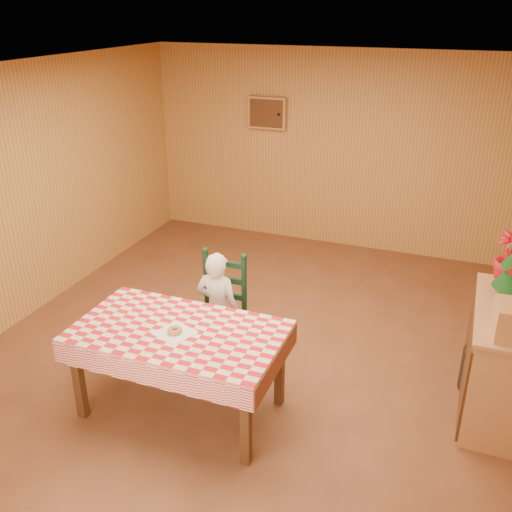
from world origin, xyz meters
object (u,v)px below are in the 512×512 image
at_px(shelf_unit, 501,360).
at_px(seated_child, 218,310).
at_px(ladder_chair, 221,312).
at_px(dining_table, 179,339).
at_px(storage_bin, 483,371).

bearing_deg(shelf_unit, seated_child, -174.59).
relative_size(ladder_chair, seated_child, 0.96).
relative_size(seated_child, shelf_unit, 0.91).
xyz_separation_m(dining_table, ladder_chair, (-0.00, 0.79, -0.18)).
bearing_deg(dining_table, seated_child, 90.00).
bearing_deg(storage_bin, shelf_unit, -66.58).
height_order(shelf_unit, storage_bin, shelf_unit).
distance_m(ladder_chair, shelf_unit, 2.41).
relative_size(ladder_chair, shelf_unit, 0.87).
bearing_deg(dining_table, shelf_unit, 21.73).
bearing_deg(storage_bin, ladder_chair, -170.46).
height_order(seated_child, shelf_unit, seated_child).
height_order(dining_table, storage_bin, dining_table).
bearing_deg(shelf_unit, storage_bin, 113.42).
bearing_deg(dining_table, storage_bin, 26.98).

